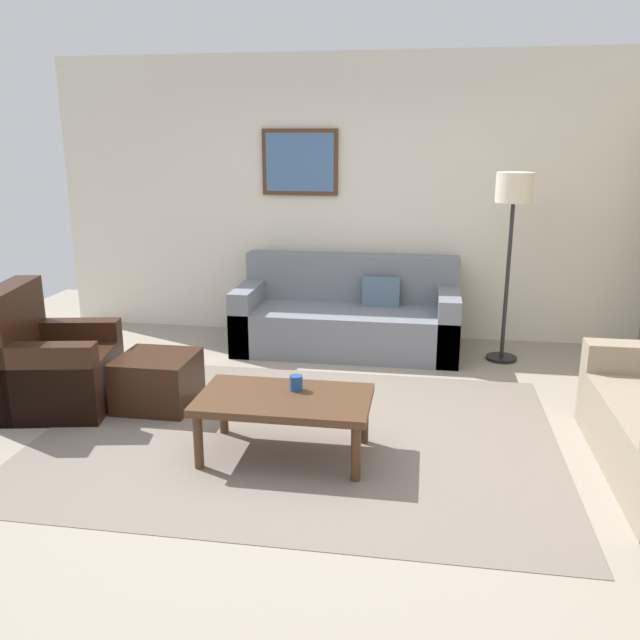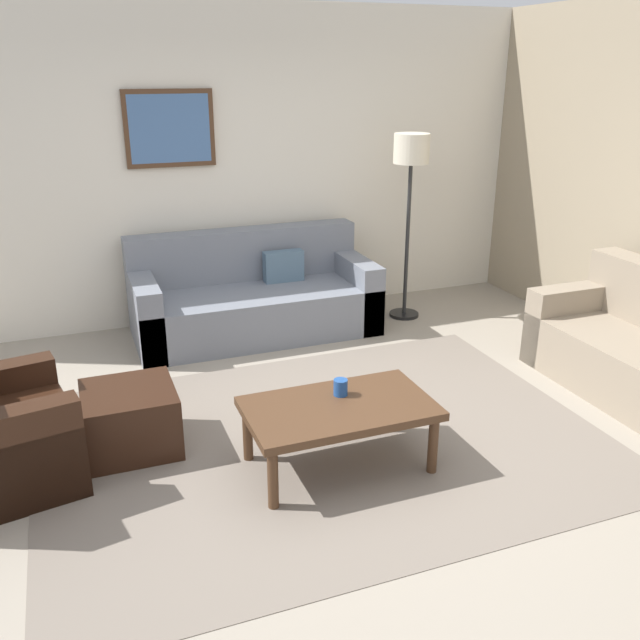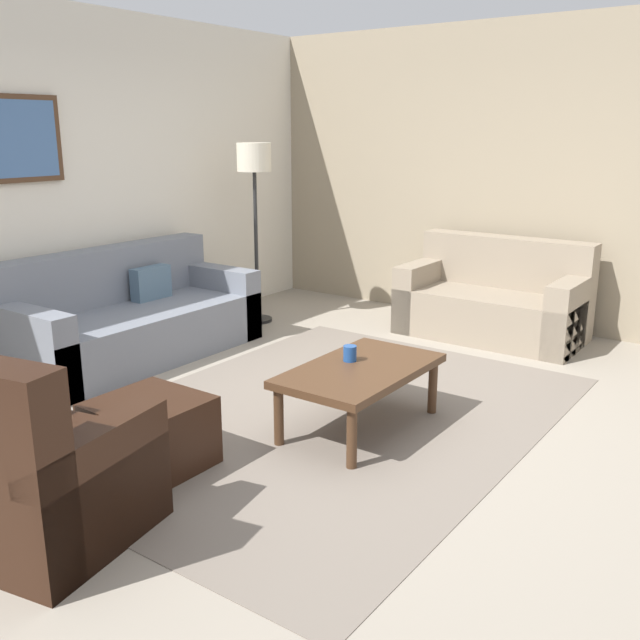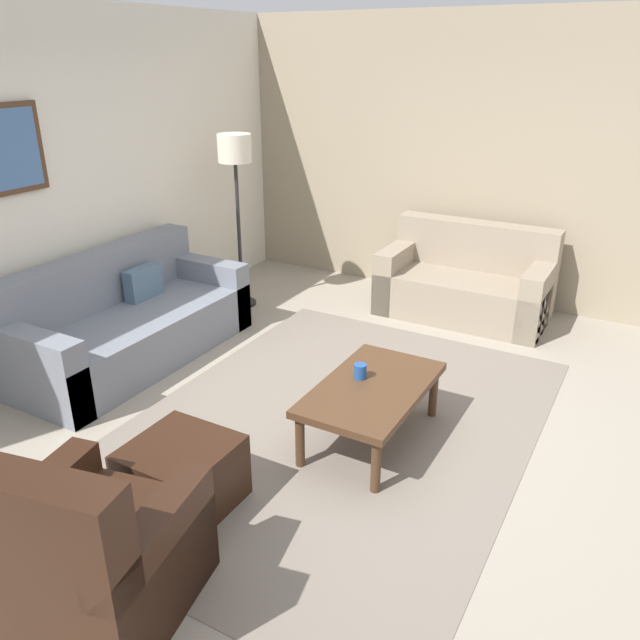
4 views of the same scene
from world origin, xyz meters
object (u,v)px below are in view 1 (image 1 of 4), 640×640
Objects in this scene: coffee_table at (284,404)px; framed_artwork at (300,162)px; couch_main at (349,317)px; cup at (296,383)px; lamp_standing at (513,207)px; armchair_leather at (47,369)px; ottoman at (158,381)px.

framed_artwork is at bearing 98.68° from coffee_table.
couch_main reaches higher than coffee_table.
couch_main reaches higher than cup.
lamp_standing is at bearing 54.23° from coffee_table.
armchair_leather reaches higher than cup.
cup is 0.06× the size of lamp_standing.
lamp_standing is at bearing 25.77° from armchair_leather.
ottoman is 3.36m from lamp_standing.
armchair_leather is 1.24× the size of framed_artwork.
couch_main is at bearing 173.12° from lamp_standing.
lamp_standing is at bearing 53.74° from cup.
lamp_standing is (1.53, 2.09, 0.95)m from cup.
framed_artwork is at bearing 71.85° from ottoman.
lamp_standing is (1.59, 2.20, 1.05)m from coffee_table.
coffee_table is (-0.13, -2.38, 0.06)m from couch_main.
ottoman is at bearing 10.94° from armchair_leather.
lamp_standing reaches higher than armchair_leather.
framed_artwork is at bearing 100.19° from cup.
ottoman is 2.75m from framed_artwork.
lamp_standing is (2.72, 1.55, 1.21)m from ottoman.
armchair_leather is 0.83m from ottoman.
armchair_leather is 9.49× the size of cup.
couch_main is 1.92× the size of coffee_table.
armchair_leather is at bearing -169.06° from ottoman.
coffee_table is 10.99× the size of cup.
ottoman is at bearing -126.20° from couch_main.
armchair_leather is at bearing 165.68° from coffee_table.
coffee_table reaches higher than ottoman.
armchair_leather reaches higher than coffee_table.
cup is (0.06, 0.11, 0.10)m from coffee_table.
armchair_leather is at bearing -123.30° from framed_artwork.
armchair_leather is 0.86× the size of coffee_table.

